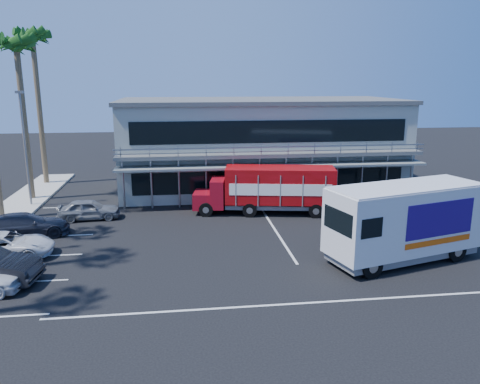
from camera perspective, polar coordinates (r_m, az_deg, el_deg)
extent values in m
plane|color=black|center=(24.77, 1.35, -7.32)|extent=(120.00, 120.00, 0.00)
cube|color=#A0A598|center=(38.80, 2.42, 5.66)|extent=(22.00, 10.00, 7.00)
cube|color=#515454|center=(38.47, 2.47, 11.05)|extent=(22.40, 10.40, 0.30)
cube|color=#515454|center=(33.34, 4.05, 4.51)|extent=(22.00, 1.20, 0.25)
cube|color=gray|center=(32.73, 4.26, 5.22)|extent=(22.00, 0.08, 0.90)
cube|color=slate|center=(33.17, 4.13, 3.23)|extent=(22.00, 1.80, 0.15)
cube|color=black|center=(34.27, 3.81, 1.36)|extent=(20.00, 0.06, 1.60)
cube|color=black|center=(33.69, 3.90, 7.35)|extent=(20.00, 0.06, 1.60)
cylinder|color=brown|center=(37.71, -24.76, 7.27)|extent=(0.44, 0.44, 11.00)
sphere|color=#154714|center=(37.64, -25.64, 15.90)|extent=(1.10, 1.10, 1.10)
cylinder|color=brown|center=(43.05, -23.21, 8.72)|extent=(0.44, 0.44, 12.00)
sphere|color=#154714|center=(43.09, -24.01, 16.94)|extent=(1.10, 1.10, 1.10)
cylinder|color=gray|center=(35.84, -24.68, 4.58)|extent=(0.14, 0.14, 8.00)
cube|color=gray|center=(35.52, -25.32, 10.96)|extent=(0.50, 0.25, 0.18)
cube|color=maroon|center=(31.78, -4.46, -0.92)|extent=(1.59, 2.21, 1.08)
cube|color=maroon|center=(31.56, -2.69, -0.07)|extent=(1.27, 2.37, 1.89)
cube|color=black|center=(31.44, -2.70, 0.89)|extent=(0.37, 1.89, 0.63)
cube|color=#A40A11|center=(31.33, 4.87, 0.89)|extent=(7.48, 3.45, 2.34)
cube|color=slate|center=(31.67, 4.81, -1.57)|extent=(7.43, 3.11, 0.27)
cube|color=white|center=(30.25, 4.95, 0.25)|extent=(6.54, 1.16, 0.77)
cube|color=white|center=(32.46, 4.78, 1.18)|extent=(6.54, 1.16, 0.77)
cylinder|color=black|center=(30.91, -4.17, -2.16)|extent=(0.97, 0.44, 0.94)
cylinder|color=black|center=(32.81, -3.78, -1.23)|extent=(0.97, 0.44, 0.94)
cylinder|color=black|center=(30.72, 1.19, -2.23)|extent=(0.97, 0.44, 0.94)
cylinder|color=black|center=(32.63, 1.26, -1.28)|extent=(0.97, 0.44, 0.94)
cylinder|color=black|center=(30.94, 9.22, -2.29)|extent=(0.97, 0.44, 0.94)
cylinder|color=black|center=(32.84, 8.83, -1.35)|extent=(0.97, 0.44, 0.94)
cube|color=silver|center=(24.39, 19.45, -3.02)|extent=(8.31, 4.73, 3.15)
cube|color=slate|center=(24.92, 19.14, -6.87)|extent=(7.94, 4.39, 0.39)
cube|color=black|center=(21.90, 11.90, -3.45)|extent=(0.66, 2.15, 1.07)
cube|color=silver|center=(24.00, 19.75, 0.66)|extent=(8.15, 4.64, 0.09)
cube|color=#230B63|center=(24.02, 23.27, -3.05)|extent=(3.91, 1.13, 1.69)
cube|color=#230B63|center=(25.89, 18.95, -1.53)|extent=(3.91, 1.13, 1.69)
cube|color=#F2590C|center=(24.34, 23.03, -5.60)|extent=(3.90, 1.12, 0.28)
cylinder|color=black|center=(22.31, 15.77, -8.79)|extent=(1.12, 0.56, 1.08)
cylinder|color=black|center=(24.06, 12.22, -6.91)|extent=(1.12, 0.56, 1.08)
cylinder|color=black|center=(25.73, 24.88, -6.55)|extent=(1.12, 0.56, 1.08)
cylinder|color=black|center=(27.26, 21.19, -5.09)|extent=(1.12, 0.56, 1.08)
imported|color=silver|center=(26.60, -26.78, -5.84)|extent=(4.85, 2.44, 1.32)
imported|color=#272934|center=(29.47, -24.79, -3.72)|extent=(5.24, 3.23, 1.42)
imported|color=slate|center=(31.73, -17.94, -2.03)|extent=(3.99, 1.85, 1.32)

